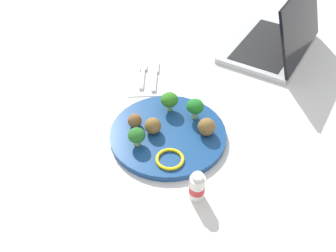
# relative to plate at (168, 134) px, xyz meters

# --- Properties ---
(ground_plane) EXTENTS (4.00, 4.00, 0.00)m
(ground_plane) POSITION_rel_plate_xyz_m (0.00, 0.00, -0.01)
(ground_plane) COLOR silver
(plate) EXTENTS (0.28, 0.28, 0.02)m
(plate) POSITION_rel_plate_xyz_m (0.00, 0.00, 0.00)
(plate) COLOR navy
(plate) RESTS_ON ground_plane
(broccoli_floret_mid_right) EXTENTS (0.04, 0.04, 0.04)m
(broccoli_floret_mid_right) POSITION_rel_plate_xyz_m (-0.03, 0.08, 0.03)
(broccoli_floret_mid_right) COLOR #A9C473
(broccoli_floret_mid_right) RESTS_ON plate
(broccoli_floret_back_right) EXTENTS (0.04, 0.04, 0.05)m
(broccoli_floret_back_right) POSITION_rel_plate_xyz_m (0.05, -0.07, 0.04)
(broccoli_floret_back_right) COLOR #97C17B
(broccoli_floret_back_right) RESTS_ON plate
(broccoli_floret_mid_left) EXTENTS (0.04, 0.04, 0.05)m
(broccoli_floret_mid_left) POSITION_rel_plate_xyz_m (0.08, -0.01, 0.04)
(broccoli_floret_mid_left) COLOR #9FC26C
(broccoli_floret_mid_left) RESTS_ON plate
(meatball_back_left) EXTENTS (0.04, 0.04, 0.04)m
(meatball_back_left) POSITION_rel_plate_xyz_m (0.01, 0.04, 0.03)
(meatball_back_left) COLOR brown
(meatball_back_left) RESTS_ON plate
(meatball_front_right) EXTENTS (0.03, 0.03, 0.03)m
(meatball_front_right) POSITION_rel_plate_xyz_m (0.03, 0.08, 0.03)
(meatball_front_right) COLOR brown
(meatball_front_right) RESTS_ON plate
(meatball_mid_left) EXTENTS (0.04, 0.04, 0.04)m
(meatball_mid_left) POSITION_rel_plate_xyz_m (-0.02, -0.09, 0.03)
(meatball_mid_left) COLOR brown
(meatball_mid_left) RESTS_ON plate
(pepper_ring_near_rim) EXTENTS (0.09, 0.09, 0.01)m
(pepper_ring_near_rim) POSITION_rel_plate_xyz_m (-0.09, 0.01, 0.01)
(pepper_ring_near_rim) COLOR yellow
(pepper_ring_near_rim) RESTS_ON plate
(napkin) EXTENTS (0.18, 0.13, 0.01)m
(napkin) POSITION_rel_plate_xyz_m (0.25, 0.03, -0.01)
(napkin) COLOR white
(napkin) RESTS_ON ground_plane
(fork) EXTENTS (0.12, 0.03, 0.01)m
(fork) POSITION_rel_plate_xyz_m (0.25, 0.04, -0.00)
(fork) COLOR silver
(fork) RESTS_ON napkin
(knife) EXTENTS (0.15, 0.04, 0.01)m
(knife) POSITION_rel_plate_xyz_m (0.25, 0.01, -0.00)
(knife) COLOR silver
(knife) RESTS_ON napkin
(yogurt_bottle) EXTENTS (0.03, 0.03, 0.07)m
(yogurt_bottle) POSITION_rel_plate_xyz_m (-0.18, -0.04, 0.02)
(yogurt_bottle) COLOR white
(yogurt_bottle) RESTS_ON ground_plane
(laptop) EXTENTS (0.39, 0.37, 0.21)m
(laptop) POSITION_rel_plate_xyz_m (0.34, -0.38, 0.03)
(laptop) COLOR silver
(laptop) RESTS_ON ground_plane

